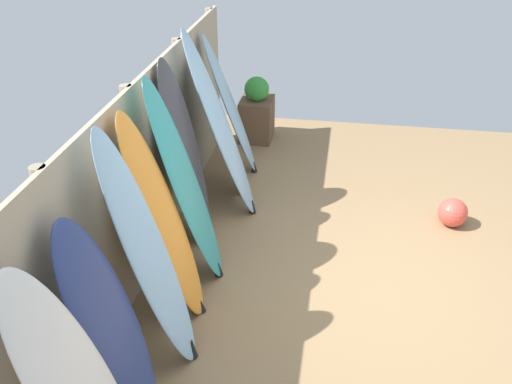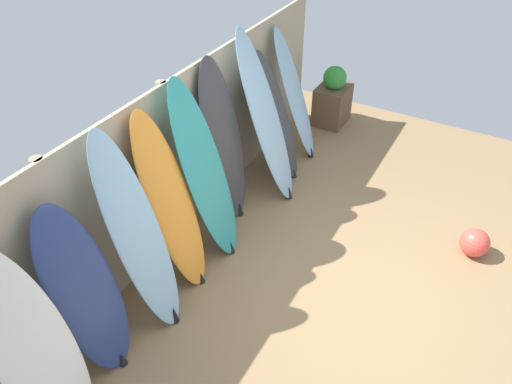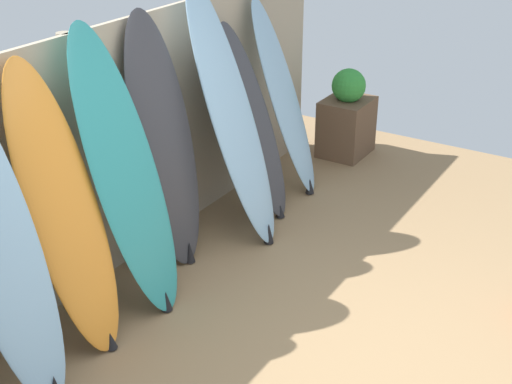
{
  "view_description": "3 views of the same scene",
  "coord_description": "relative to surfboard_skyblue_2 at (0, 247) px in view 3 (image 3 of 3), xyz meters",
  "views": [
    {
      "loc": [
        -4.16,
        0.29,
        3.33
      ],
      "look_at": [
        0.04,
        0.98,
        0.89
      ],
      "focal_mm": 40.0,
      "sensor_mm": 36.0,
      "label": 1
    },
    {
      "loc": [
        -3.25,
        -0.79,
        3.8
      ],
      "look_at": [
        -0.17,
        0.94,
        1.05
      ],
      "focal_mm": 35.0,
      "sensor_mm": 36.0,
      "label": 2
    },
    {
      "loc": [
        -3.11,
        -1.3,
        2.87
      ],
      "look_at": [
        0.03,
        0.65,
        1.05
      ],
      "focal_mm": 50.0,
      "sensor_mm": 36.0,
      "label": 3
    }
  ],
  "objects": [
    {
      "name": "surfboard_skyblue_6",
      "position": [
        2.17,
        -0.04,
        0.06
      ],
      "size": [
        0.5,
        0.78,
        2.01
      ],
      "color": "#8CB7D6",
      "rests_on": "ground"
    },
    {
      "name": "planter_box",
      "position": [
        4.14,
        -0.09,
        -0.56
      ],
      "size": [
        0.53,
        0.43,
        0.89
      ],
      "color": "brown",
      "rests_on": "ground"
    },
    {
      "name": "ground",
      "position": [
        1.07,
        -1.56,
        -0.94
      ],
      "size": [
        7.68,
        7.68,
        0.0
      ],
      "primitive_type": "plane",
      "color": "#8E704C"
    },
    {
      "name": "fence_back",
      "position": [
        1.07,
        0.45,
        -0.04
      ],
      "size": [
        6.08,
        0.11,
        1.8
      ],
      "color": "tan",
      "rests_on": "ground"
    },
    {
      "name": "surfboard_teal_4",
      "position": [
        1.03,
        0.01,
        0.0
      ],
      "size": [
        0.6,
        0.64,
        1.92
      ],
      "color": "teal",
      "rests_on": "ground"
    },
    {
      "name": "surfboard_skyblue_8",
      "position": [
        3.12,
        0.05,
        -0.09
      ],
      "size": [
        0.51,
        0.7,
        1.72
      ],
      "color": "#8CB7D6",
      "rests_on": "ground"
    },
    {
      "name": "surfboard_charcoal_5",
      "position": [
        1.61,
        0.18,
        -0.02
      ],
      "size": [
        0.59,
        0.5,
        1.87
      ],
      "color": "#38383D",
      "rests_on": "ground"
    },
    {
      "name": "surfboard_skyblue_2",
      "position": [
        0.0,
        0.0,
        0.0
      ],
      "size": [
        0.51,
        0.66,
        1.91
      ],
      "color": "#8CB7D6",
      "rests_on": "ground"
    },
    {
      "name": "surfboard_charcoal_7",
      "position": [
        2.59,
        0.04,
        -0.14
      ],
      "size": [
        0.55,
        0.66,
        1.61
      ],
      "color": "#38383D",
      "rests_on": "ground"
    },
    {
      "name": "surfboard_orange_3",
      "position": [
        0.52,
        0.06,
        -0.05
      ],
      "size": [
        0.55,
        0.67,
        1.81
      ],
      "color": "orange",
      "rests_on": "ground"
    }
  ]
}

